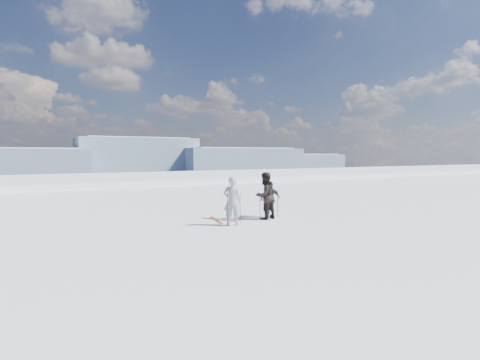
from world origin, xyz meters
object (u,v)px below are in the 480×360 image
at_px(skier_grey, 232,201).
at_px(skier_dark, 265,196).
at_px(skier_pack, 271,199).
at_px(skis_loose, 217,220).

distance_m(skier_grey, skier_dark, 1.91).
bearing_deg(skier_grey, skier_pack, -125.13).
height_order(skier_pack, skis_loose, skier_pack).
height_order(skier_dark, skis_loose, skier_dark).
bearing_deg(skier_grey, skier_dark, -127.97).
distance_m(skier_grey, skier_pack, 2.44).
height_order(skier_grey, skis_loose, skier_grey).
bearing_deg(skier_pack, skis_loose, -4.41).
height_order(skier_grey, skier_pack, skier_grey).
relative_size(skier_grey, skier_pack, 1.19).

